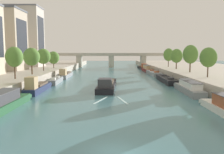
{
  "coord_description": "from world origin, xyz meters",
  "views": [
    {
      "loc": [
        -0.36,
        -17.23,
        7.96
      ],
      "look_at": [
        0.0,
        40.48,
        1.68
      ],
      "focal_mm": 36.37,
      "sensor_mm": 36.0,
      "label": 1
    }
  ],
  "objects_px": {
    "moored_boat_right_end": "(142,67)",
    "tree_left_nearest": "(14,57)",
    "moored_boat_right_far": "(189,88)",
    "tree_right_past_mid": "(190,54)",
    "moored_boat_right_second": "(166,79)",
    "tree_right_third": "(208,57)",
    "tree_left_midway": "(43,56)",
    "tree_right_second": "(177,56)",
    "moored_boat_right_downstream": "(154,73)",
    "tree_left_second": "(31,57)",
    "bridge_far": "(111,58)",
    "barge_midriver": "(107,85)",
    "moored_boat_right_gap_after": "(146,69)",
    "moored_boat_left_midway": "(37,87)",
    "moored_boat_left_end": "(56,81)",
    "moored_boat_left_gap_after": "(66,75)",
    "tree_right_midway": "(169,55)",
    "tree_left_past_mid": "(53,58)"
  },
  "relations": [
    {
      "from": "moored_boat_right_end",
      "to": "tree_left_nearest",
      "type": "xyz_separation_m",
      "value": [
        -35.29,
        -61.65,
        6.16
      ]
    },
    {
      "from": "moored_boat_right_far",
      "to": "tree_right_past_mid",
      "type": "height_order",
      "value": "tree_right_past_mid"
    },
    {
      "from": "moored_boat_right_second",
      "to": "tree_right_third",
      "type": "height_order",
      "value": "tree_right_third"
    },
    {
      "from": "tree_left_midway",
      "to": "tree_right_second",
      "type": "bearing_deg",
      "value": 9.64
    },
    {
      "from": "moored_boat_right_downstream",
      "to": "tree_left_second",
      "type": "relative_size",
      "value": 2.34
    },
    {
      "from": "tree_left_nearest",
      "to": "bridge_far",
      "type": "height_order",
      "value": "tree_left_nearest"
    },
    {
      "from": "barge_midriver",
      "to": "tree_left_midway",
      "type": "relative_size",
      "value": 2.82
    },
    {
      "from": "moored_boat_right_far",
      "to": "moored_boat_right_gap_after",
      "type": "distance_m",
      "value": 50.5
    },
    {
      "from": "moored_boat_right_second",
      "to": "moored_boat_left_midway",
      "type": "bearing_deg",
      "value": -152.92
    },
    {
      "from": "moored_boat_left_end",
      "to": "moored_boat_right_far",
      "type": "bearing_deg",
      "value": -26.51
    },
    {
      "from": "moored_boat_left_midway",
      "to": "moored_boat_left_gap_after",
      "type": "distance_m",
      "value": 26.77
    },
    {
      "from": "moored_boat_left_midway",
      "to": "bridge_far",
      "type": "distance_m",
      "value": 77.19
    },
    {
      "from": "tree_left_nearest",
      "to": "tree_right_past_mid",
      "type": "distance_m",
      "value": 45.14
    },
    {
      "from": "tree_right_past_mid",
      "to": "tree_right_midway",
      "type": "distance_m",
      "value": 22.81
    },
    {
      "from": "barge_midriver",
      "to": "tree_right_midway",
      "type": "distance_m",
      "value": 43.29
    },
    {
      "from": "moored_boat_left_gap_after",
      "to": "moored_boat_right_end",
      "type": "relative_size",
      "value": 1.01
    },
    {
      "from": "moored_boat_right_gap_after",
      "to": "tree_right_third",
      "type": "distance_m",
      "value": 45.09
    },
    {
      "from": "tree_left_second",
      "to": "bridge_far",
      "type": "height_order",
      "value": "tree_left_second"
    },
    {
      "from": "tree_left_past_mid",
      "to": "tree_left_nearest",
      "type": "bearing_deg",
      "value": -89.81
    },
    {
      "from": "moored_boat_right_far",
      "to": "moored_boat_right_downstream",
      "type": "relative_size",
      "value": 0.89
    },
    {
      "from": "tree_right_midway",
      "to": "bridge_far",
      "type": "distance_m",
      "value": 41.22
    },
    {
      "from": "tree_right_third",
      "to": "bridge_far",
      "type": "bearing_deg",
      "value": 106.74
    },
    {
      "from": "moored_boat_left_end",
      "to": "moored_boat_right_second",
      "type": "bearing_deg",
      "value": 3.82
    },
    {
      "from": "moored_boat_left_gap_after",
      "to": "tree_left_past_mid",
      "type": "bearing_deg",
      "value": 125.88
    },
    {
      "from": "moored_boat_right_second",
      "to": "tree_left_second",
      "type": "xyz_separation_m",
      "value": [
        -35.04,
        -3.32,
        6.18
      ]
    },
    {
      "from": "moored_boat_left_end",
      "to": "moored_boat_right_downstream",
      "type": "distance_m",
      "value": 35.96
    },
    {
      "from": "moored_boat_left_midway",
      "to": "moored_boat_left_end",
      "type": "distance_m",
      "value": 13.34
    },
    {
      "from": "moored_boat_left_end",
      "to": "moored_boat_right_far",
      "type": "distance_m",
      "value": 33.23
    },
    {
      "from": "tree_left_second",
      "to": "moored_boat_left_midway",
      "type": "bearing_deg",
      "value": -66.88
    },
    {
      "from": "tree_right_past_mid",
      "to": "moored_boat_right_end",
      "type": "bearing_deg",
      "value": 98.62
    },
    {
      "from": "moored_boat_right_end",
      "to": "tree_right_past_mid",
      "type": "distance_m",
      "value": 46.66
    },
    {
      "from": "moored_boat_right_gap_after",
      "to": "moored_boat_right_far",
      "type": "bearing_deg",
      "value": -89.51
    },
    {
      "from": "moored_boat_left_gap_after",
      "to": "tree_right_third",
      "type": "bearing_deg",
      "value": -31.37
    },
    {
      "from": "tree_left_midway",
      "to": "tree_right_past_mid",
      "type": "bearing_deg",
      "value": -7.07
    },
    {
      "from": "moored_boat_left_midway",
      "to": "tree_left_midway",
      "type": "bearing_deg",
      "value": 103.32
    },
    {
      "from": "moored_boat_right_gap_after",
      "to": "moored_boat_right_end",
      "type": "bearing_deg",
      "value": 88.59
    },
    {
      "from": "moored_boat_left_gap_after",
      "to": "moored_boat_right_far",
      "type": "xyz_separation_m",
      "value": [
        29.81,
        -28.26,
        0.13
      ]
    },
    {
      "from": "tree_left_midway",
      "to": "barge_midriver",
      "type": "bearing_deg",
      "value": -43.93
    },
    {
      "from": "moored_boat_right_downstream",
      "to": "tree_right_second",
      "type": "height_order",
      "value": "tree_right_second"
    },
    {
      "from": "barge_midriver",
      "to": "moored_boat_right_gap_after",
      "type": "relative_size",
      "value": 1.45
    },
    {
      "from": "barge_midriver",
      "to": "moored_boat_right_gap_after",
      "type": "bearing_deg",
      "value": 70.61
    },
    {
      "from": "moored_boat_right_gap_after",
      "to": "tree_left_past_mid",
      "type": "distance_m",
      "value": 38.21
    },
    {
      "from": "tree_right_past_mid",
      "to": "moored_boat_right_downstream",
      "type": "bearing_deg",
      "value": 113.64
    },
    {
      "from": "moored_boat_left_midway",
      "to": "moored_boat_right_gap_after",
      "type": "distance_m",
      "value": 57.34
    },
    {
      "from": "tree_right_second",
      "to": "moored_boat_left_midway",
      "type": "bearing_deg",
      "value": -140.63
    },
    {
      "from": "moored_boat_left_end",
      "to": "tree_right_midway",
      "type": "distance_m",
      "value": 45.84
    },
    {
      "from": "tree_right_third",
      "to": "tree_left_midway",
      "type": "bearing_deg",
      "value": 156.46
    },
    {
      "from": "moored_boat_right_end",
      "to": "tree_left_nearest",
      "type": "bearing_deg",
      "value": -119.78
    },
    {
      "from": "moored_boat_left_midway",
      "to": "barge_midriver",
      "type": "bearing_deg",
      "value": 16.89
    },
    {
      "from": "tree_right_third",
      "to": "moored_boat_right_gap_after",
      "type": "bearing_deg",
      "value": 98.61
    }
  ]
}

